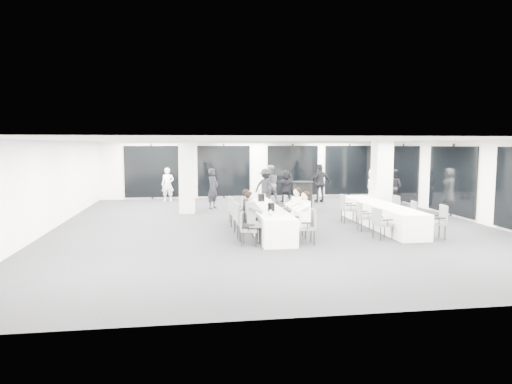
{
  "coord_description": "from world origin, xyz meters",
  "views": [
    {
      "loc": [
        -2.7,
        -14.64,
        2.68
      ],
      "look_at": [
        -0.58,
        -0.2,
        1.14
      ],
      "focal_mm": 32.0,
      "sensor_mm": 36.0,
      "label": 1
    }
  ],
  "objects_px": {
    "chair_main_left_fourth": "(237,211)",
    "chair_side_right_far": "(393,207)",
    "chair_main_left_mid": "(240,216)",
    "standing_guest_h": "(394,185)",
    "chair_side_left_mid": "(363,215)",
    "standing_guest_f": "(286,184)",
    "chair_main_left_far": "(234,208)",
    "chair_side_left_far": "(347,207)",
    "chair_main_right_second": "(300,218)",
    "chair_side_right_near": "(438,220)",
    "standing_guest_a": "(213,186)",
    "standing_guest_e": "(373,185)",
    "standing_guest_g": "(168,182)",
    "chair_main_right_near": "(308,224)",
    "chair_side_right_mid": "(410,213)",
    "banquet_table_main": "(266,219)",
    "chair_side_left_near": "(380,221)",
    "chair_main_left_second": "(243,219)",
    "cocktail_table": "(303,196)",
    "chair_main_left_near": "(247,226)",
    "standing_guest_d": "(320,181)",
    "ice_bucket_near": "(271,207)",
    "standing_guest_b": "(270,181)",
    "chair_main_right_far": "(281,207)",
    "standing_guest_c": "(266,184)",
    "ice_bucket_far": "(261,197)",
    "chair_main_right_mid": "(294,215)",
    "chair_main_right_fourth": "(288,212)",
    "banquet_table_side": "(380,215)"
  },
  "relations": [
    {
      "from": "standing_guest_a",
      "to": "standing_guest_e",
      "type": "bearing_deg",
      "value": -59.49
    },
    {
      "from": "standing_guest_c",
      "to": "ice_bucket_far",
      "type": "bearing_deg",
      "value": 113.88
    },
    {
      "from": "chair_main_right_near",
      "to": "standing_guest_h",
      "type": "height_order",
      "value": "standing_guest_h"
    },
    {
      "from": "chair_side_right_near",
      "to": "standing_guest_e",
      "type": "xyz_separation_m",
      "value": [
        0.87,
        6.73,
        0.37
      ]
    },
    {
      "from": "cocktail_table",
      "to": "standing_guest_f",
      "type": "height_order",
      "value": "standing_guest_f"
    },
    {
      "from": "chair_main_right_second",
      "to": "chair_main_left_mid",
      "type": "bearing_deg",
      "value": 65.96
    },
    {
      "from": "chair_side_right_near",
      "to": "standing_guest_a",
      "type": "distance_m",
      "value": 9.22
    },
    {
      "from": "chair_main_right_near",
      "to": "chair_side_right_near",
      "type": "relative_size",
      "value": 0.98
    },
    {
      "from": "chair_side_right_mid",
      "to": "standing_guest_a",
      "type": "relative_size",
      "value": 0.45
    },
    {
      "from": "chair_side_left_far",
      "to": "standing_guest_b",
      "type": "distance_m",
      "value": 5.84
    },
    {
      "from": "chair_main_left_fourth",
      "to": "standing_guest_h",
      "type": "height_order",
      "value": "standing_guest_h"
    },
    {
      "from": "chair_main_left_mid",
      "to": "standing_guest_h",
      "type": "distance_m",
      "value": 9.03
    },
    {
      "from": "cocktail_table",
      "to": "chair_side_left_far",
      "type": "xyz_separation_m",
      "value": [
        0.83,
        -2.81,
        -0.06
      ]
    },
    {
      "from": "chair_main_left_fourth",
      "to": "chair_main_left_far",
      "type": "relative_size",
      "value": 1.07
    },
    {
      "from": "chair_main_left_far",
      "to": "chair_side_left_far",
      "type": "relative_size",
      "value": 0.94
    },
    {
      "from": "chair_side_right_mid",
      "to": "standing_guest_d",
      "type": "height_order",
      "value": "standing_guest_d"
    },
    {
      "from": "standing_guest_b",
      "to": "chair_main_right_near",
      "type": "bearing_deg",
      "value": 84.39
    },
    {
      "from": "chair_main_left_far",
      "to": "standing_guest_h",
      "type": "distance_m",
      "value": 8.08
    },
    {
      "from": "chair_main_left_far",
      "to": "standing_guest_b",
      "type": "distance_m",
      "value": 5.54
    },
    {
      "from": "chair_main_right_fourth",
      "to": "standing_guest_d",
      "type": "relative_size",
      "value": 0.43
    },
    {
      "from": "chair_main_right_fourth",
      "to": "chair_side_left_near",
      "type": "relative_size",
      "value": 0.98
    },
    {
      "from": "banquet_table_side",
      "to": "chair_main_left_near",
      "type": "bearing_deg",
      "value": -155.41
    },
    {
      "from": "chair_side_right_near",
      "to": "standing_guest_g",
      "type": "relative_size",
      "value": 0.54
    },
    {
      "from": "standing_guest_b",
      "to": "standing_guest_h",
      "type": "relative_size",
      "value": 1.08
    },
    {
      "from": "chair_main_left_second",
      "to": "chair_side_right_near",
      "type": "bearing_deg",
      "value": 82.12
    },
    {
      "from": "chair_main_left_second",
      "to": "standing_guest_d",
      "type": "xyz_separation_m",
      "value": [
        4.5,
        7.83,
        0.41
      ]
    },
    {
      "from": "chair_main_right_near",
      "to": "chair_main_right_mid",
      "type": "distance_m",
      "value": 1.74
    },
    {
      "from": "chair_main_right_second",
      "to": "standing_guest_g",
      "type": "height_order",
      "value": "standing_guest_g"
    },
    {
      "from": "standing_guest_a",
      "to": "standing_guest_g",
      "type": "distance_m",
      "value": 3.39
    },
    {
      "from": "chair_side_right_mid",
      "to": "ice_bucket_far",
      "type": "distance_m",
      "value": 4.85
    },
    {
      "from": "chair_main_left_mid",
      "to": "chair_side_right_near",
      "type": "relative_size",
      "value": 0.99
    },
    {
      "from": "chair_main_right_far",
      "to": "standing_guest_a",
      "type": "xyz_separation_m",
      "value": [
        -2.18,
        3.52,
        0.43
      ]
    },
    {
      "from": "standing_guest_f",
      "to": "standing_guest_d",
      "type": "bearing_deg",
      "value": 170.46
    },
    {
      "from": "cocktail_table",
      "to": "standing_guest_b",
      "type": "bearing_deg",
      "value": 106.88
    },
    {
      "from": "chair_main_left_second",
      "to": "chair_main_right_second",
      "type": "xyz_separation_m",
      "value": [
        1.68,
        0.21,
        -0.04
      ]
    },
    {
      "from": "standing_guest_e",
      "to": "standing_guest_g",
      "type": "relative_size",
      "value": 1.03
    },
    {
      "from": "chair_main_left_second",
      "to": "chair_side_right_mid",
      "type": "distance_m",
      "value": 5.61
    },
    {
      "from": "chair_main_left_far",
      "to": "chair_main_right_second",
      "type": "height_order",
      "value": "chair_main_right_second"
    },
    {
      "from": "chair_side_left_mid",
      "to": "standing_guest_f",
      "type": "height_order",
      "value": "standing_guest_f"
    },
    {
      "from": "chair_main_left_far",
      "to": "chair_side_right_far",
      "type": "relative_size",
      "value": 1.01
    },
    {
      "from": "chair_main_left_fourth",
      "to": "standing_guest_e",
      "type": "relative_size",
      "value": 0.53
    },
    {
      "from": "chair_main_left_fourth",
      "to": "standing_guest_c",
      "type": "relative_size",
      "value": 0.53
    },
    {
      "from": "chair_main_left_mid",
      "to": "chair_main_left_second",
      "type": "bearing_deg",
      "value": -6.44
    },
    {
      "from": "chair_main_left_fourth",
      "to": "chair_main_right_second",
      "type": "relative_size",
      "value": 1.01
    },
    {
      "from": "chair_main_left_near",
      "to": "chair_main_right_second",
      "type": "relative_size",
      "value": 0.92
    },
    {
      "from": "banquet_table_main",
      "to": "chair_side_left_near",
      "type": "relative_size",
      "value": 5.63
    },
    {
      "from": "chair_main_right_fourth",
      "to": "chair_side_right_far",
      "type": "xyz_separation_m",
      "value": [
        3.84,
        0.61,
        0.02
      ]
    },
    {
      "from": "cocktail_table",
      "to": "ice_bucket_near",
      "type": "relative_size",
      "value": 5.04
    },
    {
      "from": "chair_main_right_near",
      "to": "standing_guest_h",
      "type": "relative_size",
      "value": 0.52
    },
    {
      "from": "chair_main_left_fourth",
      "to": "chair_side_right_far",
      "type": "bearing_deg",
      "value": 83.33
    }
  ]
}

